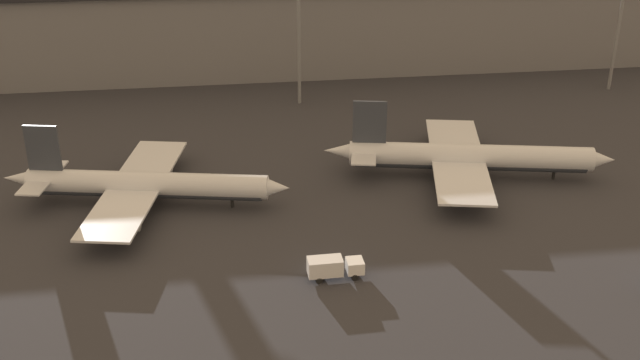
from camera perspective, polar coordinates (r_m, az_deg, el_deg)
ground at (r=104.98m, az=0.72°, el=-6.67°), size 600.00×600.00×0.00m
terminal_building at (r=187.70m, az=-3.45°, el=11.33°), size 219.90×31.70×20.34m
airplane_1 at (r=123.63m, az=-12.41°, el=-0.34°), size 43.60×35.13×12.47m
airplane_2 at (r=131.82m, az=10.39°, el=1.60°), size 46.51×34.67×12.67m
service_vehicle_3 at (r=103.23m, az=0.94°, el=-6.18°), size 7.28×2.61×2.91m
lamp_post_1 at (r=158.90m, az=-1.52°, el=11.06°), size 1.80×1.80×25.83m
lamp_post_2 at (r=178.18m, az=20.64°, el=11.28°), size 1.80×1.80×27.09m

